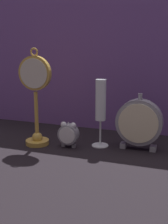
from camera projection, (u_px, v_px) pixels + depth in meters
ground_plane at (76, 155)px, 1.04m from camera, size 4.00×4.00×0.00m
fabric_backdrop_drape at (104, 63)px, 1.27m from camera, size 1.45×0.01×0.56m
pocket_watch_on_stand at (36, 99)px, 1.11m from camera, size 0.12×0.09×0.35m
alarm_clock_twin_bell at (68, 133)px, 1.10m from camera, size 0.07×0.03×0.09m
mantel_clock_silver at (139, 123)px, 1.07m from camera, size 0.16×0.04×0.20m
champagne_flute at (101, 106)px, 1.09m from camera, size 0.06×0.06×0.24m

